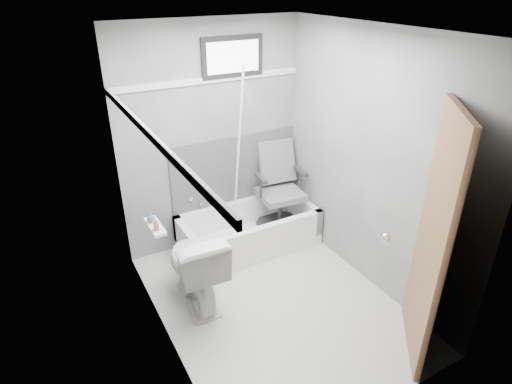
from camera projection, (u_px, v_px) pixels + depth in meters
floor at (274, 302)px, 4.01m from camera, size 2.60×2.60×0.00m
ceiling at (281, 30)px, 2.93m from camera, size 2.60×2.60×0.00m
wall_back at (212, 139)px, 4.48m from camera, size 2.00×0.02×2.40m
wall_front at (395, 275)px, 2.46m from camera, size 2.00×0.02×2.40m
wall_left at (157, 217)px, 3.04m from camera, size 0.02×2.60×2.40m
wall_right at (370, 164)px, 3.90m from camera, size 0.02×2.60×2.40m
bathtub at (249, 230)px, 4.74m from camera, size 1.50×0.70×0.42m
office_chair at (281, 188)px, 4.79m from camera, size 0.61×0.61×0.96m
toilet at (195, 267)px, 3.86m from camera, size 0.48×0.81×0.77m
door at (491, 254)px, 2.98m from camera, size 0.78×0.78×2.00m
window at (232, 57)px, 4.21m from camera, size 0.66×0.04×0.40m
backerboard at (235, 170)px, 4.77m from camera, size 1.50×0.02×0.78m
trim_back at (210, 80)px, 4.19m from camera, size 2.00×0.02×0.06m
trim_left at (149, 134)px, 2.76m from camera, size 0.02×2.60×0.06m
pole at (238, 157)px, 4.44m from camera, size 0.02×0.33×1.93m
shelf at (155, 226)px, 3.50m from camera, size 0.10×0.32×0.02m
soap_bottle_a at (156, 224)px, 3.40m from camera, size 0.05×0.05×0.10m
soap_bottle_b at (151, 217)px, 3.52m from camera, size 0.09×0.09×0.09m
faucet at (199, 199)px, 4.67m from camera, size 0.26×0.10×0.16m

